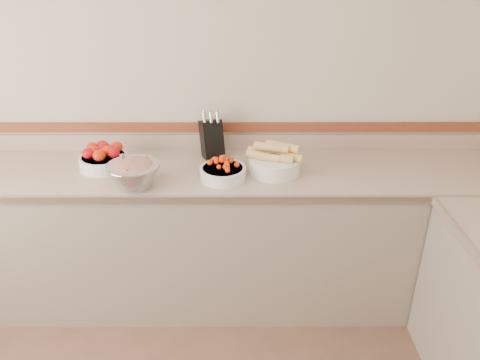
{
  "coord_description": "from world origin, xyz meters",
  "views": [
    {
      "loc": [
        0.34,
        -0.77,
        2.06
      ],
      "look_at": [
        0.35,
        1.35,
        1.0
      ],
      "focal_mm": 35.0,
      "sensor_mm": 36.0,
      "label": 1
    }
  ],
  "objects_px": {
    "knife_block": "(212,138)",
    "rhubarb_bowl": "(134,173)",
    "corn_bowl": "(274,161)",
    "cherry_tomato_bowl": "(223,171)",
    "tomato_bowl": "(103,157)"
  },
  "relations": [
    {
      "from": "knife_block",
      "to": "rhubarb_bowl",
      "type": "relative_size",
      "value": 1.05
    },
    {
      "from": "corn_bowl",
      "to": "knife_block",
      "type": "bearing_deg",
      "value": 147.89
    },
    {
      "from": "knife_block",
      "to": "cherry_tomato_bowl",
      "type": "xyz_separation_m",
      "value": [
        0.08,
        -0.31,
        -0.08
      ]
    },
    {
      "from": "corn_bowl",
      "to": "rhubarb_bowl",
      "type": "relative_size",
      "value": 1.14
    },
    {
      "from": "knife_block",
      "to": "tomato_bowl",
      "type": "xyz_separation_m",
      "value": [
        -0.62,
        -0.16,
        -0.06
      ]
    },
    {
      "from": "cherry_tomato_bowl",
      "to": "rhubarb_bowl",
      "type": "distance_m",
      "value": 0.48
    },
    {
      "from": "tomato_bowl",
      "to": "cherry_tomato_bowl",
      "type": "height_order",
      "value": "cherry_tomato_bowl"
    },
    {
      "from": "knife_block",
      "to": "rhubarb_bowl",
      "type": "bearing_deg",
      "value": -133.83
    },
    {
      "from": "knife_block",
      "to": "corn_bowl",
      "type": "height_order",
      "value": "knife_block"
    },
    {
      "from": "cherry_tomato_bowl",
      "to": "corn_bowl",
      "type": "relative_size",
      "value": 0.8
    },
    {
      "from": "tomato_bowl",
      "to": "cherry_tomato_bowl",
      "type": "distance_m",
      "value": 0.72
    },
    {
      "from": "tomato_bowl",
      "to": "corn_bowl",
      "type": "relative_size",
      "value": 0.86
    },
    {
      "from": "rhubarb_bowl",
      "to": "knife_block",
      "type": "bearing_deg",
      "value": 46.17
    },
    {
      "from": "tomato_bowl",
      "to": "corn_bowl",
      "type": "distance_m",
      "value": 0.99
    },
    {
      "from": "tomato_bowl",
      "to": "corn_bowl",
      "type": "xyz_separation_m",
      "value": [
        0.99,
        -0.07,
        0.0
      ]
    }
  ]
}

